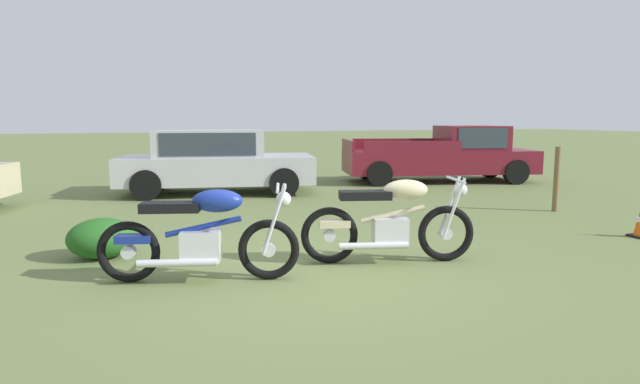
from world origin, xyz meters
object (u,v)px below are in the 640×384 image
object	(u,v)px
pickup_truck_burgundy	(448,154)
motorcycle_cream	(390,221)
fence_post_wooden	(556,179)
car_silver	(214,158)
shrub_low	(102,238)
motorcycle_blue	(201,235)

from	to	relation	value
pickup_truck_burgundy	motorcycle_cream	bearing A→B (deg)	-114.15
pickup_truck_burgundy	fence_post_wooden	xyz separation A→B (m)	(-0.83, -4.65, -0.16)
car_silver	shrub_low	xyz separation A→B (m)	(-2.27, -5.19, -0.55)
car_silver	shrub_low	size ratio (longest dim) A/B	5.57
motorcycle_blue	car_silver	bearing A→B (deg)	95.80
motorcycle_cream	motorcycle_blue	bearing A→B (deg)	-164.56
car_silver	fence_post_wooden	size ratio (longest dim) A/B	3.84
fence_post_wooden	shrub_low	bearing A→B (deg)	-175.47
motorcycle_cream	shrub_low	size ratio (longest dim) A/B	2.45
shrub_low	fence_post_wooden	xyz separation A→B (m)	(7.70, 0.61, 0.35)
car_silver	motorcycle_cream	bearing A→B (deg)	-69.77
motorcycle_blue	motorcycle_cream	size ratio (longest dim) A/B	1.02
motorcycle_cream	shrub_low	distance (m)	3.51
pickup_truck_burgundy	shrub_low	world-z (taller)	pickup_truck_burgundy
car_silver	pickup_truck_burgundy	distance (m)	6.26
motorcycle_blue	fence_post_wooden	xyz separation A→B (m)	(6.70, 1.98, 0.10)
fence_post_wooden	pickup_truck_burgundy	bearing A→B (deg)	79.90
car_silver	shrub_low	bearing A→B (deg)	-101.37
car_silver	fence_post_wooden	distance (m)	7.10
motorcycle_cream	car_silver	xyz separation A→B (m)	(-0.92, 6.61, 0.31)
motorcycle_cream	pickup_truck_burgundy	xyz separation A→B (m)	(5.33, 6.68, 0.26)
motorcycle_cream	car_silver	bearing A→B (deg)	114.66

